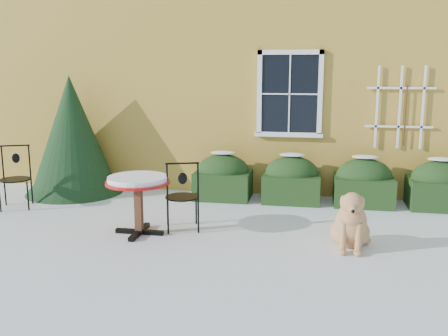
% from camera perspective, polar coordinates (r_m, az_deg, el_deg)
% --- Properties ---
extents(ground, '(80.00, 80.00, 0.00)m').
position_cam_1_polar(ground, '(7.17, -1.45, -8.62)').
color(ground, white).
rests_on(ground, ground).
extents(house, '(12.40, 8.40, 6.40)m').
position_cam_1_polar(house, '(13.69, 4.67, 14.46)').
color(house, gold).
rests_on(house, ground).
extents(hedge_row, '(4.95, 0.80, 0.91)m').
position_cam_1_polar(hedge_row, '(9.37, 11.71, -1.53)').
color(hedge_row, black).
rests_on(hedge_row, ground).
extents(evergreen_shrub, '(1.92, 1.92, 2.32)m').
position_cam_1_polar(evergreen_shrub, '(10.32, -16.90, 2.38)').
color(evergreen_shrub, black).
rests_on(evergreen_shrub, ground).
extents(bistro_table, '(0.95, 0.95, 0.88)m').
position_cam_1_polar(bistro_table, '(7.47, -9.81, -2.06)').
color(bistro_table, black).
rests_on(bistro_table, ground).
extents(patio_chair_near, '(0.61, 0.60, 1.09)m').
position_cam_1_polar(patio_chair_near, '(7.62, -4.78, -3.15)').
color(patio_chair_near, black).
rests_on(patio_chair_near, ground).
extents(patio_chair_far, '(0.64, 0.64, 1.10)m').
position_cam_1_polar(patio_chair_far, '(9.61, -22.74, -0.95)').
color(patio_chair_far, black).
rests_on(patio_chair_far, ground).
extents(dog, '(0.59, 0.96, 0.86)m').
position_cam_1_polar(dog, '(7.07, 14.28, -6.28)').
color(dog, tan).
rests_on(dog, ground).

